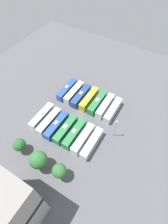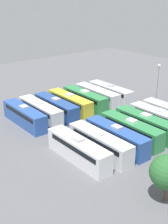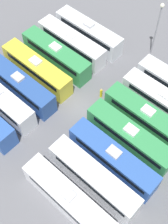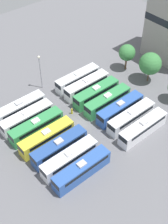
{
  "view_description": "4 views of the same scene",
  "coord_description": "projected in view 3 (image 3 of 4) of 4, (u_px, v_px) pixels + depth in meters",
  "views": [
    {
      "loc": [
        -22.03,
        32.26,
        53.84
      ],
      "look_at": [
        -1.97,
        -1.09,
        2.67
      ],
      "focal_mm": 28.0,
      "sensor_mm": 36.0,
      "label": 1
    },
    {
      "loc": [
        34.36,
        38.95,
        23.1
      ],
      "look_at": [
        1.78,
        -1.9,
        2.22
      ],
      "focal_mm": 50.0,
      "sensor_mm": 36.0,
      "label": 2
    },
    {
      "loc": [
        17.66,
        16.59,
        35.2
      ],
      "look_at": [
        1.25,
        1.63,
        2.17
      ],
      "focal_mm": 50.0,
      "sensor_mm": 36.0,
      "label": 3
    },
    {
      "loc": [
        36.06,
        -29.3,
        47.89
      ],
      "look_at": [
        -0.4,
        1.58,
        2.08
      ],
      "focal_mm": 50.0,
      "sensor_mm": 36.0,
      "label": 4
    }
  ],
  "objects": [
    {
      "name": "bus_12",
      "position": [
        94.0,
        178.0,
        35.23
      ],
      "size": [
        2.59,
        11.82,
        3.6
      ],
      "color": "silver",
      "rests_on": "ground_plane"
    },
    {
      "name": "bus_4",
      "position": [
        20.0,
        85.0,
        42.76
      ],
      "size": [
        2.59,
        11.82,
        3.6
      ],
      "color": "#284C93",
      "rests_on": "ground_plane"
    },
    {
      "name": "bus_2",
      "position": [
        56.0,
        55.0,
        45.91
      ],
      "size": [
        2.59,
        11.82,
        3.6
      ],
      "color": "#338C4C",
      "rests_on": "ground_plane"
    },
    {
      "name": "light_pole",
      "position": [
        158.0,
        22.0,
        43.66
      ],
      "size": [
        0.6,
        0.6,
        9.07
      ],
      "color": "gray",
      "rests_on": "ground_plane"
    },
    {
      "name": "bus_9",
      "position": [
        146.0,
        118.0,
        39.75
      ],
      "size": [
        2.59,
        11.82,
        3.6
      ],
      "color": "#338C4C",
      "rests_on": "ground_plane"
    },
    {
      "name": "bus_13",
      "position": [
        69.0,
        199.0,
        33.88
      ],
      "size": [
        2.59,
        11.82,
        3.6
      ],
      "color": "white",
      "rests_on": "ground_plane"
    },
    {
      "name": "worker_person",
      "position": [
        101.0,
        93.0,
        43.25
      ],
      "size": [
        0.36,
        0.36,
        1.69
      ],
      "color": "gold",
      "rests_on": "ground_plane"
    },
    {
      "name": "bus_11",
      "position": [
        113.0,
        159.0,
        36.59
      ],
      "size": [
        2.59,
        11.82,
        3.6
      ],
      "color": "#2D56A8",
      "rests_on": "ground_plane"
    },
    {
      "name": "bus_1",
      "position": [
        72.0,
        43.0,
        47.34
      ],
      "size": [
        2.59,
        11.82,
        3.6
      ],
      "color": "silver",
      "rests_on": "ground_plane"
    },
    {
      "name": "bus_8",
      "position": [
        163.0,
        102.0,
        41.13
      ],
      "size": [
        2.59,
        11.82,
        3.6
      ],
      "color": "silver",
      "rests_on": "ground_plane"
    },
    {
      "name": "bus_3",
      "position": [
        37.0,
        69.0,
        44.38
      ],
      "size": [
        2.59,
        11.82,
        3.6
      ],
      "color": "gold",
      "rests_on": "ground_plane"
    },
    {
      "name": "bus_10",
      "position": [
        130.0,
        137.0,
        38.22
      ],
      "size": [
        2.59,
        11.82,
        3.6
      ],
      "color": "#338C4C",
      "rests_on": "ground_plane"
    },
    {
      "name": "ground_plane",
      "position": [
        81.0,
        109.0,
        42.73
      ],
      "size": [
        110.79,
        110.79,
        0.0
      ],
      "primitive_type": "plane",
      "color": "slate"
    },
    {
      "name": "bus_0",
      "position": [
        89.0,
        33.0,
        48.62
      ],
      "size": [
        2.59,
        11.82,
        3.6
      ],
      "color": "silver",
      "rests_on": "ground_plane"
    }
  ]
}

